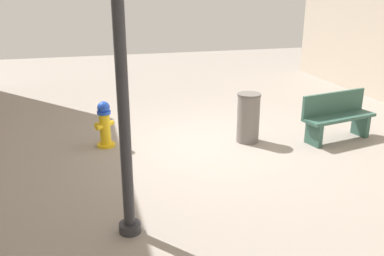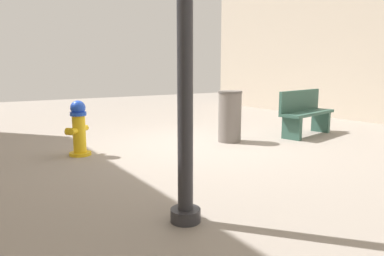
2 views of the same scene
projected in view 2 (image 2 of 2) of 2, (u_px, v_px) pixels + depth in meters
The scene contains 4 objects.
ground_plane at pixel (203, 145), 6.55m from camera, with size 23.40×23.40×0.00m, color gray.
fire_hydrant at pixel (79, 128), 5.73m from camera, with size 0.39×0.39×0.90m.
bench_near at pixel (305, 112), 7.50m from camera, with size 1.63×0.75×0.95m.
trash_bin at pixel (230, 116), 6.82m from camera, with size 0.46×0.46×0.98m.
Camera 2 is at (3.67, 5.26, 1.39)m, focal length 33.25 mm.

